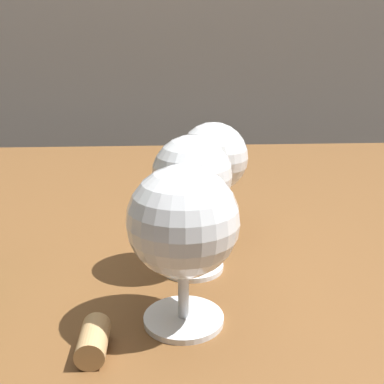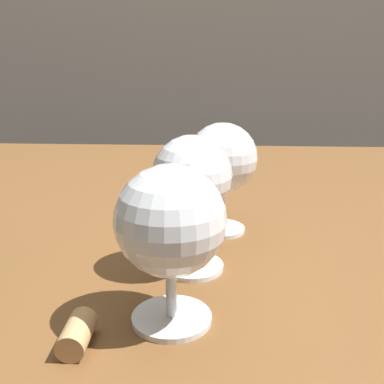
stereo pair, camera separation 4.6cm
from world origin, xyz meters
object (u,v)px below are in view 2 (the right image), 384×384
at_px(cork, 77,334).
at_px(wine_glass_merlot, 222,161).
at_px(wine_glass_white, 170,224).
at_px(wine_glass_port, 192,179).

bearing_deg(cork, wine_glass_merlot, 64.66).
xyz_separation_m(wine_glass_white, wine_glass_port, (0.01, 0.10, 0.01)).
xyz_separation_m(wine_glass_merlot, cork, (-0.11, -0.24, -0.08)).
distance_m(wine_glass_white, cork, 0.11).
relative_size(wine_glass_port, cork, 3.30).
xyz_separation_m(wine_glass_white, wine_glass_merlot, (0.04, 0.20, 0.00)).
height_order(wine_glass_port, wine_glass_merlot, wine_glass_port).
height_order(wine_glass_white, cork, wine_glass_white).
relative_size(wine_glass_white, cork, 3.19).
bearing_deg(cork, wine_glass_port, 58.82).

